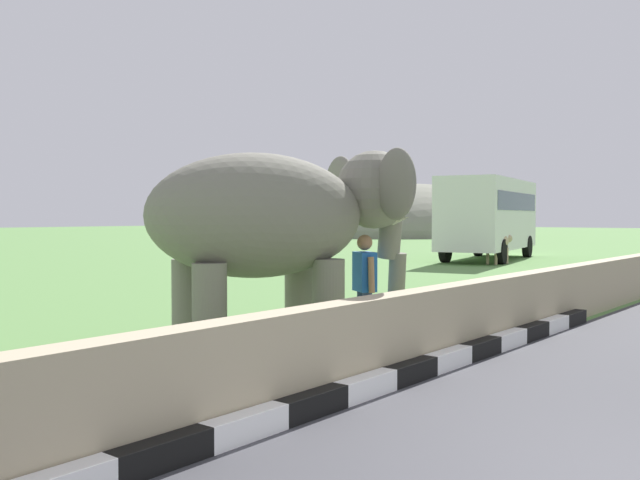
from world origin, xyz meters
TOP-DOWN VIEW (x-y plane):
  - striped_curb at (-0.35, 3.49)m, footprint 16.20×0.20m
  - barrier_parapet at (2.00, 3.79)m, footprint 28.00×0.36m
  - elephant at (2.18, 5.74)m, footprint 4.04×3.20m
  - person_handler at (3.39, 5.20)m, footprint 0.43×0.59m
  - bus_white at (23.52, 12.75)m, footprint 8.61×4.12m
  - cow_near at (21.21, 11.26)m, footprint 1.90×0.70m
  - hill_east at (55.00, 35.92)m, footprint 26.54×21.24m

SIDE VIEW (x-z plane):
  - hill_east at x=55.00m, z-range -5.11..5.11m
  - striped_curb at x=-0.35m, z-range 0.00..0.24m
  - barrier_parapet at x=2.00m, z-range 0.00..1.00m
  - cow_near at x=21.21m, z-range 0.26..1.48m
  - person_handler at x=3.39m, z-range 0.10..1.75m
  - elephant at x=2.18m, z-range 0.44..3.34m
  - bus_white at x=23.52m, z-range 0.33..3.83m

